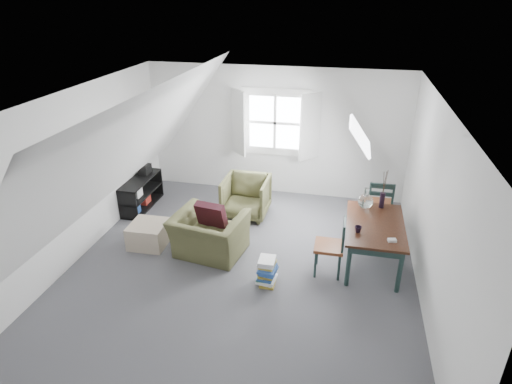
% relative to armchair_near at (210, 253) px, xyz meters
% --- Properties ---
extents(floor, '(5.50, 5.50, 0.00)m').
position_rel_armchair_near_xyz_m(floor, '(0.57, -0.27, 0.00)').
color(floor, '#4C4C50').
rests_on(floor, ground).
extents(ceiling, '(5.50, 5.50, 0.00)m').
position_rel_armchair_near_xyz_m(ceiling, '(0.57, -0.27, 2.50)').
color(ceiling, white).
rests_on(ceiling, wall_back).
extents(wall_back, '(5.00, 0.00, 5.00)m').
position_rel_armchair_near_xyz_m(wall_back, '(0.57, 2.48, 1.25)').
color(wall_back, silver).
rests_on(wall_back, ground).
extents(wall_front, '(5.00, 0.00, 5.00)m').
position_rel_armchair_near_xyz_m(wall_front, '(0.57, -3.02, 1.25)').
color(wall_front, silver).
rests_on(wall_front, ground).
extents(wall_left, '(0.00, 5.50, 5.50)m').
position_rel_armchair_near_xyz_m(wall_left, '(-1.93, -0.27, 1.25)').
color(wall_left, silver).
rests_on(wall_left, ground).
extents(wall_right, '(0.00, 5.50, 5.50)m').
position_rel_armchair_near_xyz_m(wall_right, '(3.07, -0.27, 1.25)').
color(wall_right, silver).
rests_on(wall_right, ground).
extents(slope_left, '(3.19, 5.50, 4.48)m').
position_rel_armchair_near_xyz_m(slope_left, '(-0.98, -0.27, 1.78)').
color(slope_left, white).
rests_on(slope_left, wall_left).
extents(slope_right, '(3.19, 5.50, 4.48)m').
position_rel_armchair_near_xyz_m(slope_right, '(2.12, -0.27, 1.78)').
color(slope_right, white).
rests_on(slope_right, wall_right).
extents(dormer_window, '(1.71, 0.35, 1.30)m').
position_rel_armchair_near_xyz_m(dormer_window, '(0.57, 2.41, 1.45)').
color(dormer_window, white).
rests_on(dormer_window, wall_back).
extents(skylight, '(0.35, 0.75, 0.47)m').
position_rel_armchair_near_xyz_m(skylight, '(2.12, 1.03, 1.75)').
color(skylight, white).
rests_on(skylight, slope_right).
extents(armchair_near, '(1.17, 1.06, 0.68)m').
position_rel_armchair_near_xyz_m(armchair_near, '(0.00, 0.00, 0.00)').
color(armchair_near, '#494A29').
rests_on(armchair_near, floor).
extents(armchair_far, '(0.80, 0.82, 0.74)m').
position_rel_armchair_near_xyz_m(armchair_far, '(0.25, 1.36, 0.00)').
color(armchair_far, '#494A29').
rests_on(armchair_far, floor).
extents(throw_pillow, '(0.50, 0.34, 0.48)m').
position_rel_armchair_near_xyz_m(throw_pillow, '(-0.00, 0.15, 0.59)').
color(throw_pillow, '#350E16').
rests_on(throw_pillow, armchair_near).
extents(ottoman, '(0.58, 0.58, 0.38)m').
position_rel_armchair_near_xyz_m(ottoman, '(-1.04, 0.05, 0.19)').
color(ottoman, tan).
rests_on(ottoman, floor).
extents(dining_table, '(0.82, 1.37, 0.69)m').
position_rel_armchair_near_xyz_m(dining_table, '(2.45, 0.27, 0.60)').
color(dining_table, black).
rests_on(dining_table, floor).
extents(demijohn, '(0.23, 0.23, 0.33)m').
position_rel_armchair_near_xyz_m(demijohn, '(2.30, 0.72, 0.82)').
color(demijohn, silver).
rests_on(demijohn, dining_table).
extents(vase_twigs, '(0.08, 0.09, 0.62)m').
position_rel_armchair_near_xyz_m(vase_twigs, '(2.55, 0.82, 0.82)').
color(vase_twigs, black).
rests_on(vase_twigs, dining_table).
extents(cup, '(0.10, 0.10, 0.09)m').
position_rel_armchair_near_xyz_m(cup, '(2.20, -0.03, 0.69)').
color(cup, black).
rests_on(cup, dining_table).
extents(paper_box, '(0.12, 0.09, 0.04)m').
position_rel_armchair_near_xyz_m(paper_box, '(2.65, -0.18, 0.70)').
color(paper_box, white).
rests_on(paper_box, dining_table).
extents(dining_chair_far, '(0.45, 0.45, 0.95)m').
position_rel_armchair_near_xyz_m(dining_chair_far, '(2.56, 1.30, 0.50)').
color(dining_chair_far, brown).
rests_on(dining_chair_far, floor).
extents(dining_chair_near, '(0.41, 0.41, 0.87)m').
position_rel_armchair_near_xyz_m(dining_chair_near, '(1.86, -0.09, 0.46)').
color(dining_chair_near, brown).
rests_on(dining_chair_near, floor).
extents(media_shelf, '(0.37, 1.12, 0.57)m').
position_rel_armchair_near_xyz_m(media_shelf, '(-1.75, 1.22, 0.26)').
color(media_shelf, black).
rests_on(media_shelf, floor).
extents(electronics_box, '(0.18, 0.25, 0.19)m').
position_rel_armchair_near_xyz_m(electronics_box, '(-1.75, 1.51, 0.65)').
color(electronics_box, black).
rests_on(electronics_box, media_shelf).
extents(magazine_stack, '(0.29, 0.35, 0.39)m').
position_rel_armchair_near_xyz_m(magazine_stack, '(1.02, -0.55, 0.20)').
color(magazine_stack, '#B29933').
rests_on(magazine_stack, floor).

